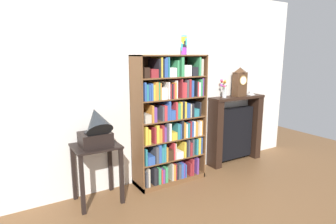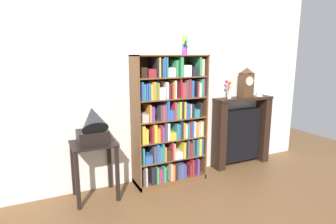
{
  "view_description": "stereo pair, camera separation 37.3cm",
  "coord_description": "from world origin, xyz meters",
  "px_view_note": "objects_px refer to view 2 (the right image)",
  "views": [
    {
      "loc": [
        -1.92,
        -3.05,
        1.72
      ],
      "look_at": [
        -0.02,
        0.08,
        0.98
      ],
      "focal_mm": 30.05,
      "sensor_mm": 36.0,
      "label": 1
    },
    {
      "loc": [
        -1.59,
        -3.22,
        1.72
      ],
      "look_at": [
        -0.02,
        0.08,
        0.98
      ],
      "focal_mm": 30.05,
      "sensor_mm": 36.0,
      "label": 2
    }
  ],
  "objects_px": {
    "bookshelf": "(170,124)",
    "flower_vase": "(229,89)",
    "fireplace_mantel": "(241,132)",
    "gramophone": "(93,125)",
    "side_table_left": "(94,158)",
    "teacup_with_saucer": "(259,95)",
    "cup_stack": "(185,45)",
    "mantel_clock": "(246,83)"
  },
  "relations": [
    {
      "from": "cup_stack",
      "to": "teacup_with_saucer",
      "type": "xyz_separation_m",
      "value": [
        1.38,
        0.08,
        -0.74
      ]
    },
    {
      "from": "fireplace_mantel",
      "to": "flower_vase",
      "type": "relative_size",
      "value": 3.84
    },
    {
      "from": "bookshelf",
      "to": "flower_vase",
      "type": "distance_m",
      "value": 1.09
    },
    {
      "from": "cup_stack",
      "to": "flower_vase",
      "type": "height_order",
      "value": "cup_stack"
    },
    {
      "from": "cup_stack",
      "to": "gramophone",
      "type": "distance_m",
      "value": 1.54
    },
    {
      "from": "side_table_left",
      "to": "gramophone",
      "type": "height_order",
      "value": "gramophone"
    },
    {
      "from": "flower_vase",
      "to": "teacup_with_saucer",
      "type": "xyz_separation_m",
      "value": [
        0.58,
        -0.01,
        -0.11
      ]
    },
    {
      "from": "flower_vase",
      "to": "fireplace_mantel",
      "type": "bearing_deg",
      "value": 1.73
    },
    {
      "from": "gramophone",
      "to": "fireplace_mantel",
      "type": "bearing_deg",
      "value": 4.36
    },
    {
      "from": "cup_stack",
      "to": "teacup_with_saucer",
      "type": "relative_size",
      "value": 1.83
    },
    {
      "from": "side_table_left",
      "to": "gramophone",
      "type": "bearing_deg",
      "value": -90.0
    },
    {
      "from": "gramophone",
      "to": "teacup_with_saucer",
      "type": "bearing_deg",
      "value": 3.42
    },
    {
      "from": "side_table_left",
      "to": "teacup_with_saucer",
      "type": "xyz_separation_m",
      "value": [
        2.62,
        0.1,
        0.59
      ]
    },
    {
      "from": "gramophone",
      "to": "mantel_clock",
      "type": "xyz_separation_m",
      "value": [
        2.35,
        0.15,
        0.38
      ]
    },
    {
      "from": "cup_stack",
      "to": "side_table_left",
      "type": "relative_size",
      "value": 0.35
    },
    {
      "from": "fireplace_mantel",
      "to": "teacup_with_saucer",
      "type": "height_order",
      "value": "teacup_with_saucer"
    },
    {
      "from": "mantel_clock",
      "to": "flower_vase",
      "type": "relative_size",
      "value": 1.6
    },
    {
      "from": "side_table_left",
      "to": "flower_vase",
      "type": "relative_size",
      "value": 2.48
    },
    {
      "from": "teacup_with_saucer",
      "to": "mantel_clock",
      "type": "bearing_deg",
      "value": -179.53
    },
    {
      "from": "side_table_left",
      "to": "fireplace_mantel",
      "type": "bearing_deg",
      "value": 2.92
    },
    {
      "from": "mantel_clock",
      "to": "flower_vase",
      "type": "bearing_deg",
      "value": 177.42
    },
    {
      "from": "flower_vase",
      "to": "side_table_left",
      "type": "bearing_deg",
      "value": -176.92
    },
    {
      "from": "bookshelf",
      "to": "mantel_clock",
      "type": "distance_m",
      "value": 1.41
    },
    {
      "from": "bookshelf",
      "to": "teacup_with_saucer",
      "type": "relative_size",
      "value": 12.99
    },
    {
      "from": "side_table_left",
      "to": "flower_vase",
      "type": "height_order",
      "value": "flower_vase"
    },
    {
      "from": "fireplace_mantel",
      "to": "gramophone",
      "type": "bearing_deg",
      "value": -175.64
    },
    {
      "from": "gramophone",
      "to": "fireplace_mantel",
      "type": "distance_m",
      "value": 2.35
    },
    {
      "from": "mantel_clock",
      "to": "flower_vase",
      "type": "xyz_separation_m",
      "value": [
        -0.31,
        0.01,
        -0.09
      ]
    },
    {
      "from": "side_table_left",
      "to": "fireplace_mantel",
      "type": "relative_size",
      "value": 0.65
    },
    {
      "from": "flower_vase",
      "to": "teacup_with_saucer",
      "type": "height_order",
      "value": "flower_vase"
    },
    {
      "from": "bookshelf",
      "to": "cup_stack",
      "type": "bearing_deg",
      "value": -2.89
    },
    {
      "from": "side_table_left",
      "to": "flower_vase",
      "type": "xyz_separation_m",
      "value": [
        2.04,
        0.11,
        0.71
      ]
    },
    {
      "from": "bookshelf",
      "to": "side_table_left",
      "type": "distance_m",
      "value": 1.07
    },
    {
      "from": "fireplace_mantel",
      "to": "mantel_clock",
      "type": "bearing_deg",
      "value": -32.27
    },
    {
      "from": "fireplace_mantel",
      "to": "flower_vase",
      "type": "xyz_separation_m",
      "value": [
        -0.27,
        -0.01,
        0.69
      ]
    },
    {
      "from": "side_table_left",
      "to": "fireplace_mantel",
      "type": "height_order",
      "value": "fireplace_mantel"
    },
    {
      "from": "cup_stack",
      "to": "gramophone",
      "type": "relative_size",
      "value": 0.47
    },
    {
      "from": "fireplace_mantel",
      "to": "mantel_clock",
      "type": "height_order",
      "value": "mantel_clock"
    },
    {
      "from": "fireplace_mantel",
      "to": "flower_vase",
      "type": "bearing_deg",
      "value": -178.27
    },
    {
      "from": "gramophone",
      "to": "teacup_with_saucer",
      "type": "height_order",
      "value": "gramophone"
    },
    {
      "from": "mantel_clock",
      "to": "flower_vase",
      "type": "distance_m",
      "value": 0.32
    },
    {
      "from": "fireplace_mantel",
      "to": "flower_vase",
      "type": "distance_m",
      "value": 0.74
    }
  ]
}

